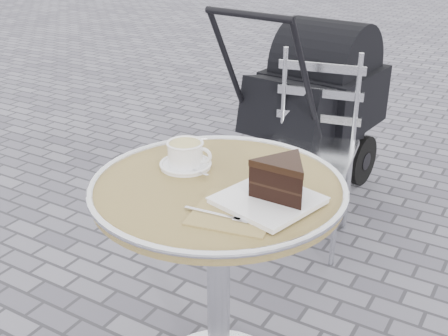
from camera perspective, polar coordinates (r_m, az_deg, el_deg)
The scene contains 5 objects.
cafe_table at distance 1.64m, azimuth -0.59°, elevation -6.83°, with size 0.72×0.72×0.74m.
cappuccino_set at distance 1.65m, azimuth -3.89°, elevation 1.23°, with size 0.17×0.15×0.08m.
cake_plate_set at distance 1.44m, azimuth 5.53°, elevation -1.60°, with size 0.34×0.35×0.12m.
bistro_chair at distance 2.56m, azimuth 9.17°, elevation 4.17°, with size 0.45×0.45×0.87m.
baby_stroller at distance 3.01m, azimuth 9.01°, elevation 6.02°, with size 0.56×1.05×1.05m.
Camera 1 is at (0.73, -1.19, 1.42)m, focal length 45.00 mm.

